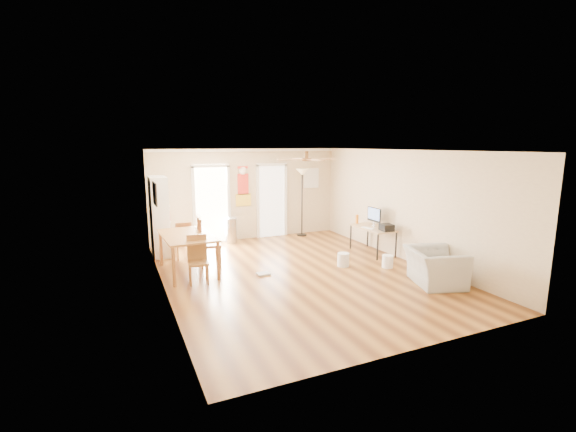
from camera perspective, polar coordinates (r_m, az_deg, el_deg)
name	(u,v)px	position (r m, az deg, el deg)	size (l,w,h in m)	color
floor	(299,273)	(8.52, 1.66, -8.30)	(7.00, 7.00, 0.00)	brown
ceiling	(300,150)	(8.07, 1.75, 9.47)	(5.50, 7.00, 0.00)	silver
wall_back	(247,194)	(11.41, -5.93, 3.13)	(5.50, 0.04, 2.60)	beige
wall_front	(418,257)	(5.34, 18.26, -5.66)	(5.50, 0.04, 2.60)	beige
wall_left	(162,224)	(7.45, -17.75, -1.17)	(0.04, 7.00, 2.60)	beige
wall_right	(405,205)	(9.69, 16.53, 1.48)	(0.04, 7.00, 2.60)	beige
crown_molding	(300,152)	(8.07, 1.75, 9.19)	(5.50, 7.00, 0.08)	white
kitchen_doorway	(212,205)	(11.16, -11.01, 1.54)	(0.90, 0.10, 2.10)	white
bathroom_doorway	(272,202)	(11.69, -2.38, 2.11)	(0.80, 0.10, 2.10)	white
wall_decal	(243,186)	(11.33, -6.52, 4.34)	(0.46, 0.03, 1.10)	red
ac_grille	(311,178)	(12.13, 3.36, 5.50)	(0.50, 0.04, 0.60)	white
framed_poster	(155,194)	(8.77, -18.76, 3.10)	(0.04, 0.66, 0.48)	black
ceiling_fan	(307,159)	(7.81, 2.71, 8.19)	(1.24, 1.24, 0.20)	#593819
bookshelf	(159,216)	(10.15, -18.14, -0.06)	(0.39, 0.88, 1.96)	silver
dining_table	(188,253)	(8.74, -14.28, -5.28)	(1.00, 1.67, 0.84)	#A56F35
dining_chair_right_a	(208,240)	(9.30, -11.53, -3.36)	(0.45, 0.45, 1.10)	#995831
dining_chair_right_b	(210,242)	(9.06, -11.18, -3.71)	(0.46, 0.46, 1.11)	#995B31
dining_chair_near	(198,260)	(7.99, -12.89, -6.27)	(0.39, 0.39, 0.94)	#A06C33
dining_chair_far	(183,240)	(9.81, -14.98, -3.39)	(0.37, 0.37, 0.91)	#9B6432
trash_can	(231,230)	(11.10, -8.24, -2.09)	(0.33, 0.33, 0.70)	#ACACAE
torchiere_lamp	(302,203)	(11.77, 2.05, 1.96)	(0.38, 0.38, 2.01)	black
computer_desk	(372,240)	(10.20, 12.13, -3.44)	(0.62, 1.24, 0.67)	tan
imac	(374,217)	(10.19, 12.36, -0.15)	(0.07, 0.52, 0.48)	black
keyboard	(368,228)	(9.98, 11.48, -1.72)	(0.11, 0.35, 0.01)	white
printer	(387,227)	(9.79, 14.09, -1.62)	(0.27, 0.31, 0.16)	black
orange_bottle	(357,219)	(10.52, 9.97, -0.43)	(0.08, 0.08, 0.23)	orange
wastebasket_a	(343,260)	(9.03, 8.01, -6.29)	(0.27, 0.27, 0.31)	silver
wastebasket_b	(388,261)	(9.14, 14.23, -6.39)	(0.25, 0.25, 0.28)	white
floor_cloth	(263,274)	(8.44, -3.58, -8.36)	(0.27, 0.21, 0.04)	#A3A29D
armchair	(435,267)	(8.30, 20.50, -6.93)	(1.08, 0.94, 0.70)	#A1A19C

